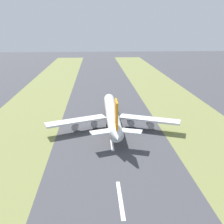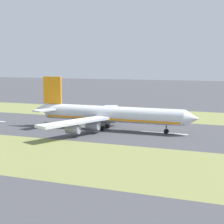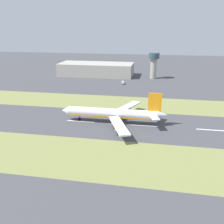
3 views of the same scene
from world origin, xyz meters
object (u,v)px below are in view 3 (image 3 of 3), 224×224
at_px(airplane_main_jet, 115,114).
at_px(terminal_building, 96,69).
at_px(control_tower, 154,63).
at_px(service_truck, 123,83).

distance_m(airplane_main_jet, terminal_building, 162.57).
bearing_deg(control_tower, airplane_main_jet, 172.95).
xyz_separation_m(control_tower, service_truck, (-36.44, 29.53, -16.06)).
xyz_separation_m(airplane_main_jet, service_truck, (111.57, 11.24, -4.36)).
relative_size(terminal_building, control_tower, 3.05).
height_order(airplane_main_jet, service_truck, airplane_main_jet).
relative_size(terminal_building, service_truck, 14.20).
distance_m(terminal_building, control_tower, 69.20).
distance_m(terminal_building, service_truck, 58.17).
xyz_separation_m(terminal_building, control_tower, (-6.75, -68.08, 10.39)).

